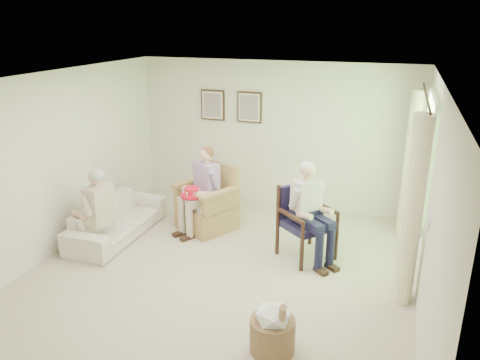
# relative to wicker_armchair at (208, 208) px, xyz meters

# --- Properties ---
(floor) EXTENTS (5.50, 5.50, 0.00)m
(floor) POSITION_rel_wicker_armchair_xyz_m (0.73, -1.38, -0.33)
(floor) COLOR beige
(floor) RESTS_ON ground
(back_wall) EXTENTS (5.00, 0.04, 2.60)m
(back_wall) POSITION_rel_wicker_armchair_xyz_m (0.73, 1.37, 0.97)
(back_wall) COLOR silver
(back_wall) RESTS_ON ground
(front_wall) EXTENTS (5.00, 0.04, 2.60)m
(front_wall) POSITION_rel_wicker_armchair_xyz_m (0.73, -4.13, 0.97)
(front_wall) COLOR silver
(front_wall) RESTS_ON ground
(left_wall) EXTENTS (0.04, 5.50, 2.60)m
(left_wall) POSITION_rel_wicker_armchair_xyz_m (-1.77, -1.38, 0.97)
(left_wall) COLOR silver
(left_wall) RESTS_ON ground
(right_wall) EXTENTS (0.04, 5.50, 2.60)m
(right_wall) POSITION_rel_wicker_armchair_xyz_m (3.23, -1.38, 0.97)
(right_wall) COLOR silver
(right_wall) RESTS_ON ground
(ceiling) EXTENTS (5.00, 5.50, 0.02)m
(ceiling) POSITION_rel_wicker_armchair_xyz_m (0.73, -1.38, 2.27)
(ceiling) COLOR white
(ceiling) RESTS_ON back_wall
(window) EXTENTS (0.13, 2.50, 1.63)m
(window) POSITION_rel_wicker_armchair_xyz_m (3.19, -0.18, 1.25)
(window) COLOR #2D6B23
(window) RESTS_ON right_wall
(curtain_left) EXTENTS (0.34, 0.34, 2.30)m
(curtain_left) POSITION_rel_wicker_armchair_xyz_m (3.06, -1.16, 0.82)
(curtain_left) COLOR #FCF8C5
(curtain_left) RESTS_ON ground
(curtain_right) EXTENTS (0.34, 0.34, 2.30)m
(curtain_right) POSITION_rel_wicker_armchair_xyz_m (3.06, 0.80, 0.82)
(curtain_right) COLOR #FCF8C5
(curtain_right) RESTS_ON ground
(framed_print_left) EXTENTS (0.45, 0.05, 0.55)m
(framed_print_left) POSITION_rel_wicker_armchair_xyz_m (-0.42, 1.34, 1.45)
(framed_print_left) COLOR #382114
(framed_print_left) RESTS_ON back_wall
(framed_print_right) EXTENTS (0.45, 0.05, 0.55)m
(framed_print_right) POSITION_rel_wicker_armchair_xyz_m (0.28, 1.34, 1.45)
(framed_print_right) COLOR #382114
(framed_print_right) RESTS_ON back_wall
(wicker_armchair) EXTENTS (0.82, 0.81, 1.04)m
(wicker_armchair) POSITION_rel_wicker_armchair_xyz_m (0.00, 0.00, 0.00)
(wicker_armchair) COLOR tan
(wicker_armchair) RESTS_ON ground
(wood_armchair) EXTENTS (0.67, 0.63, 1.03)m
(wood_armchair) POSITION_rel_wicker_armchair_xyz_m (1.73, -0.38, 0.23)
(wood_armchair) COLOR black
(wood_armchair) RESTS_ON ground
(sofa) EXTENTS (1.89, 0.74, 0.55)m
(sofa) POSITION_rel_wicker_armchair_xyz_m (-1.22, -0.76, -0.06)
(sofa) COLOR silver
(sofa) RESTS_ON ground
(person_wicker) EXTENTS (0.40, 0.63, 1.35)m
(person_wicker) POSITION_rel_wicker_armchair_xyz_m (-0.00, -0.14, 0.46)
(person_wicker) COLOR beige
(person_wicker) RESTS_ON ground
(person_dark) EXTENTS (0.40, 0.62, 1.40)m
(person_dark) POSITION_rel_wicker_armchair_xyz_m (1.73, -0.55, 0.50)
(person_dark) COLOR #171834
(person_dark) RESTS_ON ground
(person_sofa) EXTENTS (0.42, 0.62, 1.23)m
(person_sofa) POSITION_rel_wicker_armchair_xyz_m (-1.22, -1.26, 0.36)
(person_sofa) COLOR beige
(person_sofa) RESTS_ON ground
(red_hat) EXTENTS (0.36, 0.36, 0.14)m
(red_hat) POSITION_rel_wicker_armchair_xyz_m (-0.12, -0.31, 0.37)
(red_hat) COLOR red
(red_hat) RESTS_ON person_wicker
(hatbox) EXTENTS (0.51, 0.51, 0.70)m
(hatbox) POSITION_rel_wicker_armchair_xyz_m (1.80, -2.59, -0.06)
(hatbox) COLOR tan
(hatbox) RESTS_ON ground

